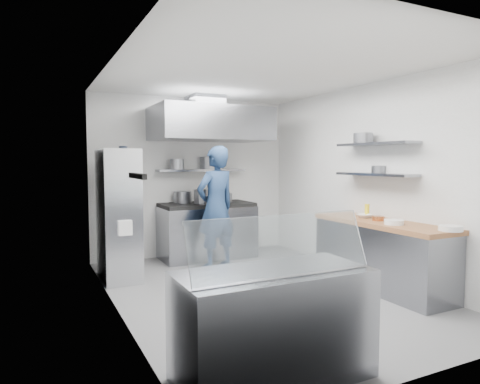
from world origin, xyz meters
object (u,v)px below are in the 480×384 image
gas_range (207,232)px  display_case (273,325)px  wire_rack (118,215)px  chef (216,207)px

gas_range → display_case: (-1.10, -4.10, -0.03)m
wire_rack → display_case: size_ratio=1.23×
gas_range → chef: size_ratio=0.83×
chef → wire_rack: bearing=-16.3°
chef → wire_rack: (-1.50, 0.02, -0.03)m
wire_rack → chef: bearing=-0.7°
gas_range → display_case: size_ratio=1.07×
gas_range → chef: 0.89m
gas_range → wire_rack: wire_rack is taller
chef → display_case: 3.56m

